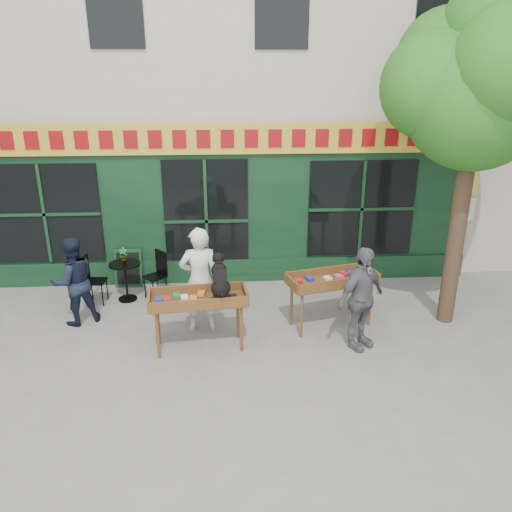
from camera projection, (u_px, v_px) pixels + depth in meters
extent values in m
plane|color=slate|center=(205.00, 335.00, 8.47)|extent=(80.00, 80.00, 0.00)
cube|color=beige|center=(206.00, 38.00, 12.36)|extent=(14.00, 7.00, 10.00)
cube|color=black|center=(206.00, 208.00, 10.19)|extent=(11.00, 0.16, 3.20)
cube|color=gold|center=(203.00, 139.00, 9.59)|extent=(11.00, 0.06, 0.60)
cube|color=maroon|center=(203.00, 139.00, 9.55)|extent=(9.60, 0.03, 0.34)
cube|color=black|center=(208.00, 271.00, 10.56)|extent=(11.00, 0.10, 0.50)
cube|color=black|center=(206.00, 221.00, 10.18)|extent=(1.70, 0.05, 2.50)
cube|color=black|center=(45.00, 214.00, 9.92)|extent=(2.20, 0.05, 2.00)
cube|color=black|center=(361.00, 209.00, 10.30)|extent=(2.20, 0.05, 2.00)
cube|color=silver|center=(465.00, 210.00, 10.44)|extent=(0.42, 0.02, 0.50)
cube|color=#E5D14C|center=(469.00, 184.00, 10.24)|extent=(0.42, 0.02, 0.50)
cube|color=silver|center=(473.00, 157.00, 10.05)|extent=(0.42, 0.02, 0.50)
cylinder|color=#382619|center=(458.00, 224.00, 8.39)|extent=(0.28, 0.28, 3.60)
sphere|color=#236316|center=(476.00, 100.00, 7.70)|extent=(2.20, 2.20, 2.20)
sphere|color=#236316|center=(435.00, 86.00, 7.78)|extent=(1.70, 1.70, 1.70)
sphere|color=#236316|center=(446.00, 59.00, 8.04)|extent=(1.60, 1.60, 1.60)
sphere|color=#236316|center=(491.00, 22.00, 7.42)|extent=(1.40, 1.40, 1.40)
cylinder|color=brown|center=(158.00, 335.00, 7.66)|extent=(0.05, 0.05, 0.80)
cylinder|color=brown|center=(241.00, 329.00, 7.86)|extent=(0.05, 0.05, 0.80)
cylinder|color=brown|center=(158.00, 322.00, 8.06)|extent=(0.05, 0.05, 0.80)
cylinder|color=brown|center=(238.00, 316.00, 8.27)|extent=(0.05, 0.05, 0.80)
cube|color=brown|center=(198.00, 302.00, 7.82)|extent=(1.55, 0.73, 0.05)
cube|color=brown|center=(199.00, 305.00, 7.52)|extent=(1.50, 0.19, 0.18)
cube|color=brown|center=(197.00, 290.00, 8.06)|extent=(1.50, 0.19, 0.18)
cube|color=brown|center=(198.00, 298.00, 7.79)|extent=(1.33, 0.53, 0.06)
imported|color=silver|center=(200.00, 280.00, 8.39)|extent=(0.71, 0.50, 1.84)
cylinder|color=brown|center=(302.00, 315.00, 8.29)|extent=(0.05, 0.05, 0.80)
cylinder|color=brown|center=(370.00, 304.00, 8.68)|extent=(0.05, 0.05, 0.80)
cylinder|color=brown|center=(291.00, 304.00, 8.68)|extent=(0.05, 0.05, 0.80)
cylinder|color=brown|center=(357.00, 294.00, 9.07)|extent=(0.05, 0.05, 0.80)
cube|color=brown|center=(332.00, 282.00, 8.54)|extent=(1.60, 0.95, 0.05)
cube|color=brown|center=(340.00, 284.00, 8.25)|extent=(1.46, 0.43, 0.18)
cube|color=brown|center=(325.00, 272.00, 8.77)|extent=(1.46, 0.43, 0.18)
cube|color=brown|center=(332.00, 279.00, 8.52)|extent=(1.36, 0.72, 0.06)
imported|color=#5A595E|center=(361.00, 299.00, 7.84)|extent=(1.06, 0.91, 1.70)
cylinder|color=black|center=(128.00, 299.00, 9.80)|extent=(0.36, 0.36, 0.03)
cylinder|color=black|center=(126.00, 282.00, 9.67)|extent=(0.04, 0.04, 0.72)
cylinder|color=black|center=(124.00, 264.00, 9.54)|extent=(0.60, 0.60, 0.03)
cube|color=black|center=(96.00, 281.00, 9.52)|extent=(0.39, 0.39, 0.03)
cube|color=black|center=(85.00, 269.00, 9.44)|extent=(0.06, 0.36, 0.50)
cylinder|color=black|center=(102.00, 296.00, 9.46)|extent=(0.02, 0.02, 0.44)
cylinder|color=black|center=(107.00, 289.00, 9.74)|extent=(0.02, 0.02, 0.44)
cylinder|color=black|center=(87.00, 295.00, 9.46)|extent=(0.02, 0.02, 0.44)
cylinder|color=black|center=(92.00, 289.00, 9.74)|extent=(0.02, 0.02, 0.44)
cube|color=black|center=(155.00, 277.00, 9.73)|extent=(0.51, 0.51, 0.03)
cube|color=black|center=(161.00, 263.00, 9.75)|extent=(0.26, 0.29, 0.50)
cylinder|color=black|center=(145.00, 288.00, 9.81)|extent=(0.02, 0.02, 0.44)
cylinder|color=black|center=(153.00, 292.00, 9.61)|extent=(0.02, 0.02, 0.44)
cylinder|color=black|center=(158.00, 283.00, 10.01)|extent=(0.02, 0.02, 0.44)
cylinder|color=black|center=(166.00, 288.00, 9.80)|extent=(0.02, 0.02, 0.44)
imported|color=gray|center=(124.00, 256.00, 9.48)|extent=(0.18, 0.14, 0.32)
imported|color=black|center=(74.00, 281.00, 8.64)|extent=(0.97, 0.91, 1.58)
cube|color=black|center=(128.00, 268.00, 10.30)|extent=(0.57, 0.20, 0.79)
cube|color=black|center=(128.00, 268.00, 10.28)|extent=(0.46, 0.18, 0.65)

